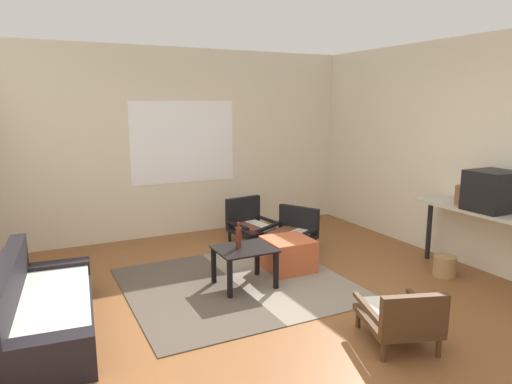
{
  "coord_description": "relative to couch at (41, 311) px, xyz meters",
  "views": [
    {
      "loc": [
        -2.07,
        -3.49,
        1.93
      ],
      "look_at": [
        0.17,
        0.98,
        0.96
      ],
      "focal_mm": 32.34,
      "sensor_mm": 36.0,
      "label": 1
    }
  ],
  "objects": [
    {
      "name": "armchair_striped_foreground",
      "position": [
        2.58,
        -1.52,
        0.04
      ],
      "size": [
        0.7,
        0.77,
        0.52
      ],
      "color": "#472D19",
      "rests_on": "ground"
    },
    {
      "name": "crt_television",
      "position": [
        4.42,
        -0.87,
        0.8
      ],
      "size": [
        0.47,
        0.43,
        0.43
      ],
      "color": "black",
      "rests_on": "console_shelf"
    },
    {
      "name": "ottoman_orange",
      "position": [
        2.64,
        0.37,
        -0.01
      ],
      "size": [
        0.53,
        0.53,
        0.38
      ],
      "primitive_type": "cube",
      "rotation": [
        0.0,
        0.0,
        -0.02
      ],
      "color": "#BC5633",
      "rests_on": "ground"
    },
    {
      "name": "armchair_corner",
      "position": [
        3.05,
        0.99,
        0.05
      ],
      "size": [
        0.83,
        0.82,
        0.56
      ],
      "color": "black",
      "rests_on": "ground"
    },
    {
      "name": "wicker_basket",
      "position": [
        4.14,
        -0.59,
        -0.09
      ],
      "size": [
        0.25,
        0.25,
        0.23
      ],
      "primitive_type": "cylinder",
      "color": "#9E7A4C",
      "rests_on": "ground"
    },
    {
      "name": "glass_bottle",
      "position": [
        1.93,
        0.21,
        0.33
      ],
      "size": [
        0.06,
        0.06,
        0.28
      ],
      "color": "#5B2319",
      "rests_on": "coffee_table"
    },
    {
      "name": "ground_plane",
      "position": [
        2.07,
        -0.57,
        -0.21
      ],
      "size": [
        7.8,
        7.8,
        0.0
      ],
      "primitive_type": "plane",
      "color": "brown"
    },
    {
      "name": "coffee_table",
      "position": [
        1.98,
        0.16,
        0.13
      ],
      "size": [
        0.61,
        0.52,
        0.42
      ],
      "color": "black",
      "rests_on": "ground"
    },
    {
      "name": "couch",
      "position": [
        0.0,
        0.0,
        0.0
      ],
      "size": [
        0.89,
        1.87,
        0.66
      ],
      "color": "black",
      "rests_on": "ground"
    },
    {
      "name": "far_wall_with_window",
      "position": [
        2.07,
        2.49,
        1.14
      ],
      "size": [
        5.6,
        0.13,
        2.7
      ],
      "color": "beige",
      "rests_on": "ground"
    },
    {
      "name": "clay_vase",
      "position": [
        4.42,
        -0.55,
        0.71
      ],
      "size": [
        0.24,
        0.24,
        0.34
      ],
      "color": "brown",
      "rests_on": "console_shelf"
    },
    {
      "name": "area_rug",
      "position": [
        1.92,
        0.23,
        -0.2
      ],
      "size": [
        2.3,
        2.15,
        0.01
      ],
      "color": "#4C4238",
      "rests_on": "ground"
    },
    {
      "name": "side_wall_right",
      "position": [
        4.73,
        -0.27,
        1.14
      ],
      "size": [
        0.12,
        6.6,
        2.7
      ],
      "primitive_type": "cube",
      "color": "beige",
      "rests_on": "ground"
    },
    {
      "name": "console_shelf",
      "position": [
        4.42,
        -0.82,
        0.5
      ],
      "size": [
        0.46,
        1.63,
        0.79
      ],
      "color": "#B2AD9E",
      "rests_on": "ground"
    },
    {
      "name": "armchair_by_window",
      "position": [
        2.73,
        1.6,
        0.07
      ],
      "size": [
        0.63,
        0.62,
        0.61
      ],
      "color": "black",
      "rests_on": "ground"
    }
  ]
}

